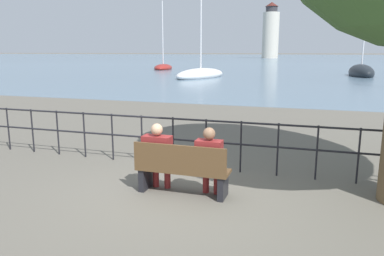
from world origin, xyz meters
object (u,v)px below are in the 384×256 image
at_px(park_bench, 182,171).
at_px(sailboat_3, 361,72).
at_px(sailboat_1, 201,75).
at_px(sailboat_0, 163,67).
at_px(harbor_lighthouse, 271,32).
at_px(seated_person_left, 158,154).
at_px(seated_person_right, 209,159).

xyz_separation_m(park_bench, sailboat_3, (6.46, 34.74, -0.05)).
distance_m(park_bench, sailboat_1, 29.14).
bearing_deg(sailboat_0, sailboat_3, -27.08).
distance_m(sailboat_3, harbor_lighthouse, 102.29).
height_order(park_bench, sailboat_0, sailboat_0).
distance_m(park_bench, sailboat_3, 35.33).
distance_m(seated_person_left, sailboat_1, 28.95).
distance_m(park_bench, sailboat_0, 45.25).
bearing_deg(seated_person_right, sailboat_1, 106.85).
relative_size(park_bench, sailboat_0, 0.17).
xyz_separation_m(seated_person_right, sailboat_0, (-17.85, 41.70, -0.38)).
relative_size(park_bench, seated_person_right, 1.35).
relative_size(sailboat_0, harbor_lighthouse, 0.47).
height_order(sailboat_1, sailboat_3, sailboat_3).
bearing_deg(seated_person_left, sailboat_3, 78.71).
bearing_deg(sailboat_0, sailboat_1, -66.34).
distance_m(seated_person_left, sailboat_0, 45.00).
bearing_deg(sailboat_1, harbor_lighthouse, 106.73).
relative_size(park_bench, sailboat_3, 0.16).
bearing_deg(harbor_lighthouse, sailboat_3, -78.69).
bearing_deg(park_bench, seated_person_left, 170.91).
distance_m(sailboat_0, harbor_lighthouse, 93.40).
relative_size(seated_person_left, sailboat_1, 0.14).
bearing_deg(sailboat_3, sailboat_0, 157.83).
bearing_deg(sailboat_0, harbor_lighthouse, 76.97).
relative_size(sailboat_1, sailboat_3, 0.84).
xyz_separation_m(sailboat_1, harbor_lighthouse, (-5.53, 106.66, 8.82)).
height_order(sailboat_3, harbor_lighthouse, harbor_lighthouse).
xyz_separation_m(sailboat_0, sailboat_3, (23.85, -7.03, 0.10)).
height_order(sailboat_1, harbor_lighthouse, harbor_lighthouse).
xyz_separation_m(seated_person_left, seated_person_right, (0.92, 0.00, -0.01)).
bearing_deg(sailboat_1, park_bench, -60.29).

